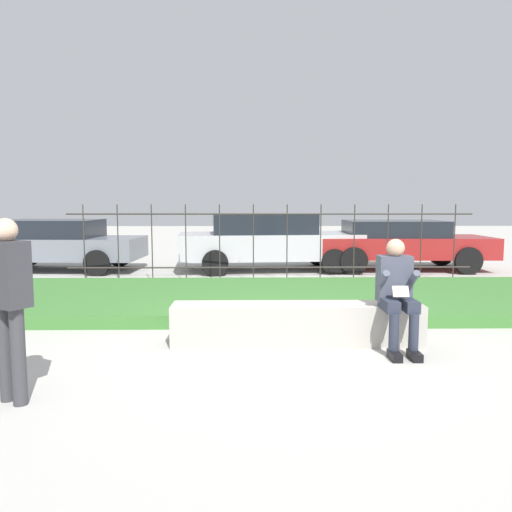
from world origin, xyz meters
name	(u,v)px	position (x,y,z in m)	size (l,w,h in m)	color
ground_plane	(286,344)	(0.00, 0.00, 0.00)	(60.00, 60.00, 0.00)	#B2AFA8
stone_bench	(297,326)	(0.13, 0.00, 0.22)	(3.02, 0.46, 0.50)	#ADA89E
person_seated_reader	(397,289)	(1.25, -0.27, 0.72)	(0.42, 0.73, 1.30)	black
grass_berm	(276,298)	(0.00, 2.43, 0.09)	(10.57, 3.46, 0.19)	#3D7533
iron_fence	(270,242)	(0.00, 4.60, 0.88)	(8.57, 0.03, 1.67)	#332D28
car_parked_left	(58,243)	(-5.25, 6.64, 0.69)	(4.13, 2.08, 1.28)	slate
car_parked_center	(269,240)	(0.05, 6.62, 0.76)	(4.70, 2.23, 1.42)	#B7B7BC
car_parked_right	(399,243)	(3.38, 6.68, 0.69)	(4.43, 1.96, 1.25)	maroon
person_passerby	(9,295)	(-2.48, -1.75, 0.94)	(0.42, 0.38, 1.59)	#38383D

